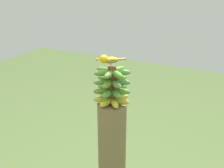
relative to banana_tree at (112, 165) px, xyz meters
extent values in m
cylinder|color=olive|center=(0.00, 0.00, 0.00)|extent=(0.20, 0.20, 0.98)
cylinder|color=brown|center=(0.00, 0.00, 0.62)|extent=(0.06, 0.06, 0.25)
ellipsoid|color=gold|center=(0.06, -0.02, 0.52)|extent=(0.13, 0.09, 0.04)
ellipsoid|color=gold|center=(0.06, 0.03, 0.52)|extent=(0.13, 0.10, 0.04)
ellipsoid|color=gold|center=(0.01, 0.06, 0.52)|extent=(0.06, 0.13, 0.04)
ellipsoid|color=gold|center=(-0.04, 0.05, 0.52)|extent=(0.11, 0.12, 0.04)
ellipsoid|color=#ABA129|center=(-0.06, 0.00, 0.52)|extent=(0.12, 0.05, 0.04)
ellipsoid|color=gold|center=(-0.04, -0.05, 0.52)|extent=(0.10, 0.12, 0.04)
ellipsoid|color=gold|center=(0.02, -0.06, 0.52)|extent=(0.07, 0.13, 0.04)
ellipsoid|color=#508530|center=(0.00, 0.06, 0.59)|extent=(0.04, 0.12, 0.04)
ellipsoid|color=#4A842B|center=(-0.05, 0.04, 0.59)|extent=(0.12, 0.11, 0.04)
ellipsoid|color=#518E2D|center=(-0.06, -0.01, 0.59)|extent=(0.13, 0.07, 0.04)
ellipsoid|color=olive|center=(-0.03, -0.05, 0.59)|extent=(0.09, 0.13, 0.04)
ellipsoid|color=olive|center=(0.03, -0.06, 0.59)|extent=(0.09, 0.13, 0.04)
ellipsoid|color=olive|center=(0.06, -0.01, 0.59)|extent=(0.13, 0.07, 0.04)
ellipsoid|color=olive|center=(0.05, 0.04, 0.59)|extent=(0.12, 0.11, 0.04)
ellipsoid|color=#5B7B39|center=(-0.05, 0.04, 0.65)|extent=(0.12, 0.11, 0.04)
ellipsoid|color=#4C8237|center=(-0.06, -0.01, 0.65)|extent=(0.13, 0.07, 0.04)
ellipsoid|color=#51822E|center=(-0.03, -0.05, 0.65)|extent=(0.09, 0.13, 0.04)
ellipsoid|color=#4D8739|center=(0.03, -0.05, 0.65)|extent=(0.09, 0.13, 0.04)
ellipsoid|color=#5B8839|center=(0.06, -0.01, 0.65)|extent=(0.13, 0.07, 0.04)
ellipsoid|color=#578135|center=(0.05, 0.04, 0.65)|extent=(0.12, 0.11, 0.04)
ellipsoid|color=#5B8729|center=(0.00, 0.06, 0.65)|extent=(0.04, 0.12, 0.04)
ellipsoid|color=#507B2B|center=(-0.01, 0.06, 0.71)|extent=(0.06, 0.13, 0.04)
ellipsoid|color=#53842A|center=(-0.05, 0.03, 0.71)|extent=(0.13, 0.10, 0.04)
ellipsoid|color=#4B8637|center=(-0.05, -0.02, 0.71)|extent=(0.13, 0.08, 0.04)
ellipsoid|color=#548A29|center=(-0.02, -0.05, 0.71)|extent=(0.08, 0.13, 0.04)
ellipsoid|color=#4F8838|center=(0.03, -0.05, 0.71)|extent=(0.10, 0.12, 0.04)
ellipsoid|color=#4C8528|center=(0.06, -0.01, 0.71)|extent=(0.13, 0.05, 0.04)
ellipsoid|color=#587F30|center=(0.04, 0.04, 0.71)|extent=(0.11, 0.12, 0.04)
cone|color=#4C2D1E|center=(-0.01, 0.03, 0.64)|extent=(0.04, 0.04, 0.06)
cone|color=brown|center=(0.03, -0.02, 0.62)|extent=(0.04, 0.04, 0.06)
cylinder|color=#C68933|center=(0.02, -0.01, 0.76)|extent=(0.00, 0.01, 0.02)
cylinder|color=#C68933|center=(0.00, 0.01, 0.76)|extent=(0.01, 0.01, 0.02)
ellipsoid|color=gold|center=(0.01, 0.00, 0.79)|extent=(0.10, 0.10, 0.04)
ellipsoid|color=olive|center=(0.02, -0.02, 0.79)|extent=(0.06, 0.05, 0.03)
ellipsoid|color=olive|center=(-0.01, 0.01, 0.79)|extent=(0.06, 0.05, 0.03)
cube|color=olive|center=(-0.04, -0.05, 0.79)|extent=(0.06, 0.05, 0.01)
sphere|color=gold|center=(0.04, 0.03, 0.80)|extent=(0.05, 0.05, 0.05)
sphere|color=black|center=(0.03, 0.05, 0.80)|extent=(0.01, 0.01, 0.01)
cone|color=orange|center=(0.07, 0.05, 0.80)|extent=(0.04, 0.03, 0.02)
camera|label=1|loc=(-0.79, 1.55, 1.32)|focal=46.69mm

